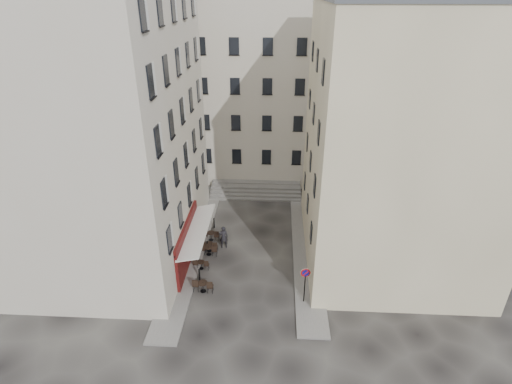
# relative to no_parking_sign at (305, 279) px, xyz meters

# --- Properties ---
(ground) EXTENTS (90.00, 90.00, 0.00)m
(ground) POSITION_rel_no_parking_sign_xyz_m (-4.05, 2.88, -1.98)
(ground) COLOR black
(ground) RESTS_ON ground
(sidewalk_left) EXTENTS (2.00, 22.00, 0.12)m
(sidewalk_left) POSITION_rel_no_parking_sign_xyz_m (-8.55, 6.88, -1.92)
(sidewalk_left) COLOR slate
(sidewalk_left) RESTS_ON ground
(sidewalk_right) EXTENTS (2.00, 18.00, 0.12)m
(sidewalk_right) POSITION_rel_no_parking_sign_xyz_m (0.45, 5.88, -1.92)
(sidewalk_right) COLOR slate
(sidewalk_right) RESTS_ON ground
(building_left) EXTENTS (12.20, 16.20, 20.60)m
(building_left) POSITION_rel_no_parking_sign_xyz_m (-14.55, 5.88, 8.33)
(building_left) COLOR beige
(building_left) RESTS_ON ground
(building_right) EXTENTS (12.20, 14.20, 18.60)m
(building_right) POSITION_rel_no_parking_sign_xyz_m (6.45, 6.38, 7.33)
(building_right) COLOR #BBB08B
(building_right) RESTS_ON ground
(building_back) EXTENTS (18.20, 10.20, 18.60)m
(building_back) POSITION_rel_no_parking_sign_xyz_m (-5.05, 21.88, 7.33)
(building_back) COLOR beige
(building_back) RESTS_ON ground
(cafe_storefront) EXTENTS (1.74, 7.30, 3.50)m
(cafe_storefront) POSITION_rel_no_parking_sign_xyz_m (-8.36, 3.88, -0.10)
(cafe_storefront) COLOR #410910
(cafe_storefront) RESTS_ON ground
(stone_steps) EXTENTS (9.00, 3.15, 0.80)m
(stone_steps) POSITION_rel_no_parking_sign_xyz_m (-4.05, 15.45, -1.58)
(stone_steps) COLOR #64615E
(stone_steps) RESTS_ON ground
(bollard_near) EXTENTS (0.12, 0.12, 0.98)m
(bollard_near) POSITION_rel_no_parking_sign_xyz_m (-7.30, 1.88, -1.45)
(bollard_near) COLOR black
(bollard_near) RESTS_ON ground
(bollard_mid) EXTENTS (0.12, 0.12, 0.98)m
(bollard_mid) POSITION_rel_no_parking_sign_xyz_m (-7.30, 5.38, -1.45)
(bollard_mid) COLOR black
(bollard_mid) RESTS_ON ground
(bollard_far) EXTENTS (0.12, 0.12, 0.98)m
(bollard_far) POSITION_rel_no_parking_sign_xyz_m (-7.30, 8.88, -1.45)
(bollard_far) COLOR black
(bollard_far) RESTS_ON ground
(no_parking_sign) EXTENTS (0.64, 0.12, 2.79)m
(no_parking_sign) POSITION_rel_no_parking_sign_xyz_m (0.00, 0.00, 0.00)
(no_parking_sign) COLOR black
(no_parking_sign) RESTS_ON ground
(bistro_table_a) EXTENTS (1.42, 0.66, 1.00)m
(bistro_table_a) POSITION_rel_no_parking_sign_xyz_m (-6.83, 0.71, -1.47)
(bistro_table_a) COLOR black
(bistro_table_a) RESTS_ON ground
(bistro_table_b) EXTENTS (1.18, 0.55, 0.83)m
(bistro_table_b) POSITION_rel_no_parking_sign_xyz_m (-7.40, 3.16, -1.55)
(bistro_table_b) COLOR black
(bistro_table_b) RESTS_ON ground
(bistro_table_c) EXTENTS (1.33, 0.62, 0.94)m
(bistro_table_c) POSITION_rel_no_parking_sign_xyz_m (-7.13, 4.93, -1.50)
(bistro_table_c) COLOR black
(bistro_table_c) RESTS_ON ground
(bistro_table_d) EXTENTS (1.34, 0.63, 0.94)m
(bistro_table_d) POSITION_rel_no_parking_sign_xyz_m (-7.15, 5.41, -1.49)
(bistro_table_d) COLOR black
(bistro_table_d) RESTS_ON ground
(bistro_table_e) EXTENTS (1.39, 0.65, 0.98)m
(bistro_table_e) POSITION_rel_no_parking_sign_xyz_m (-7.25, 6.94, -1.48)
(bistro_table_e) COLOR black
(bistro_table_e) RESTS_ON ground
(pedestrian) EXTENTS (0.79, 0.60, 1.94)m
(pedestrian) POSITION_rel_no_parking_sign_xyz_m (-6.09, 6.04, -1.01)
(pedestrian) COLOR black
(pedestrian) RESTS_ON ground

